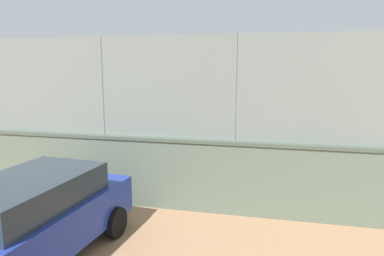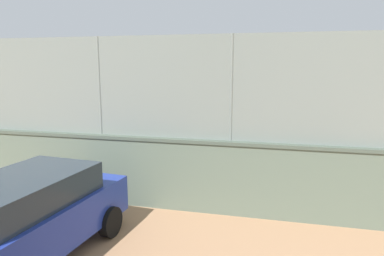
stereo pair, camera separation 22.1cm
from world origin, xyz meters
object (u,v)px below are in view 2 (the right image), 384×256
player_near_wall_returning (223,107)px  sports_ball (212,127)px  player_crossing_court (152,115)px  parked_car_blue (17,222)px  player_baseline_waiting (327,149)px

player_near_wall_returning → sports_ball: (0.32, 2.19, -0.89)m
player_crossing_court → sports_ball: 3.37m
parked_car_blue → player_crossing_court: bearing=-81.7°
parked_car_blue → player_baseline_waiting: bearing=-134.6°
player_near_wall_returning → parked_car_blue: size_ratio=0.35×
player_near_wall_returning → sports_ball: bearing=81.8°
player_baseline_waiting → player_crossing_court: player_baseline_waiting is taller
player_near_wall_returning → parked_car_blue: 16.39m
player_near_wall_returning → sports_ball: size_ratio=10.84×
player_crossing_court → player_baseline_waiting: bearing=138.6°
player_near_wall_returning → player_crossing_court: player_near_wall_returning is taller
sports_ball → parked_car_blue: (1.08, 14.14, 0.75)m
player_crossing_court → parked_car_blue: 12.80m
player_crossing_court → parked_car_blue: size_ratio=0.31×
parked_car_blue → player_near_wall_returning: bearing=-94.9°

